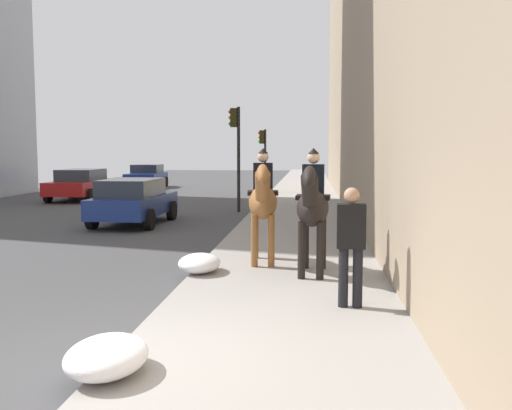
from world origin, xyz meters
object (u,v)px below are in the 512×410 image
at_px(pedestrian_greeting, 351,239).
at_px(car_mid_lane, 133,200).
at_px(car_far_lane, 147,176).
at_px(mounted_horse_far, 313,205).
at_px(mounted_horse_near, 263,200).
at_px(traffic_light_far_curb, 263,150).
at_px(car_near_lane, 80,184).
at_px(traffic_light_near_curb, 236,142).

relative_size(pedestrian_greeting, car_mid_lane, 0.41).
bearing_deg(car_far_lane, pedestrian_greeting, 19.62).
bearing_deg(mounted_horse_far, mounted_horse_near, -131.36).
bearing_deg(mounted_horse_near, traffic_light_far_curb, -179.66).
bearing_deg(car_mid_lane, traffic_light_far_curb, -11.81).
height_order(mounted_horse_near, car_mid_lane, mounted_horse_near).
distance_m(pedestrian_greeting, car_near_lane, 21.10).
bearing_deg(car_near_lane, traffic_light_far_curb, 117.16).
height_order(car_near_lane, car_mid_lane, same).
xyz_separation_m(traffic_light_near_curb, traffic_light_far_curb, (8.97, -0.29, -0.32)).
xyz_separation_m(mounted_horse_far, traffic_light_near_curb, (11.27, 2.82, 1.27)).
distance_m(car_near_lane, traffic_light_far_curb, 9.51).
bearing_deg(mounted_horse_near, pedestrian_greeting, 21.66).
distance_m(pedestrian_greeting, car_far_lane, 28.85).
xyz_separation_m(pedestrian_greeting, car_near_lane, (17.83, 11.29, -0.33)).
bearing_deg(car_near_lane, mounted_horse_near, 31.98).
bearing_deg(mounted_horse_far, traffic_light_far_curb, -168.96).
xyz_separation_m(mounted_horse_near, car_far_lane, (23.72, 9.20, -0.61)).
bearing_deg(mounted_horse_near, car_mid_lane, -148.37).
distance_m(car_near_lane, car_far_lane, 8.98).
distance_m(car_mid_lane, traffic_light_far_curb, 13.37).
relative_size(pedestrian_greeting, traffic_light_near_curb, 0.43).
relative_size(pedestrian_greeting, car_far_lane, 0.42).
xyz_separation_m(car_near_lane, traffic_light_near_curb, (-4.46, -7.94, 1.87)).
height_order(mounted_horse_far, car_mid_lane, mounted_horse_far).
relative_size(pedestrian_greeting, traffic_light_far_curb, 0.50).
xyz_separation_m(mounted_horse_far, car_mid_lane, (7.31, 5.56, -0.60)).
bearing_deg(mounted_horse_far, pedestrian_greeting, 18.16).
height_order(pedestrian_greeting, car_far_lane, pedestrian_greeting).
relative_size(mounted_horse_far, traffic_light_near_curb, 0.57).
bearing_deg(car_far_lane, mounted_horse_far, 20.23).
xyz_separation_m(mounted_horse_near, mounted_horse_far, (-0.97, -0.96, -0.00)).
height_order(mounted_horse_far, pedestrian_greeting, mounted_horse_far).
bearing_deg(traffic_light_near_curb, mounted_horse_near, -169.80).
xyz_separation_m(mounted_horse_near, traffic_light_far_curb, (19.27, 1.57, 0.95)).
bearing_deg(pedestrian_greeting, car_far_lane, 24.03).
bearing_deg(car_far_lane, traffic_light_near_curb, 26.55).
relative_size(mounted_horse_near, traffic_light_near_curb, 0.57).
bearing_deg(traffic_light_far_curb, mounted_horse_near, -175.35).
distance_m(car_mid_lane, car_far_lane, 17.98).
xyz_separation_m(mounted_horse_far, traffic_light_far_curb, (20.24, 2.53, 0.95)).
distance_m(mounted_horse_far, car_mid_lane, 9.20).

